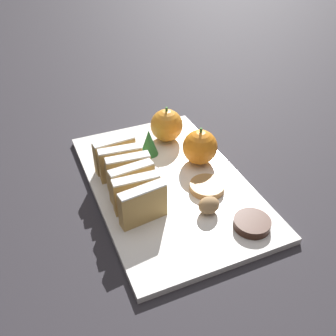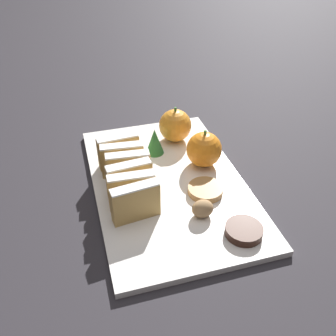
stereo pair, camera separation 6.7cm
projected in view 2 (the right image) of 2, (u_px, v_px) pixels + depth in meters
The scene contains 14 objects.
ground_plane at pixel (168, 186), 0.70m from camera, with size 6.00×6.00×0.00m, color #28262B.
serving_platter at pixel (168, 184), 0.69m from camera, with size 0.27×0.42×0.01m.
stollen_slice_front at pixel (136, 202), 0.59m from camera, with size 0.08×0.03×0.06m.
stollen_slice_second at pixel (132, 190), 0.62m from camera, with size 0.08×0.02×0.06m.
stollen_slice_third at pixel (129, 179), 0.64m from camera, with size 0.08×0.03×0.06m.
stollen_slice_fourth at pixel (128, 169), 0.67m from camera, with size 0.08×0.03×0.06m.
stollen_slice_fifth at pixel (122, 160), 0.69m from camera, with size 0.08×0.03×0.06m.
stollen_slice_sixth at pixel (119, 151), 0.71m from camera, with size 0.08×0.03×0.06m.
orange_near at pixel (175, 125), 0.78m from camera, with size 0.07×0.07×0.08m.
orange_far at pixel (204, 149), 0.71m from camera, with size 0.07×0.07×0.08m.
walnut at pixel (203, 209), 0.61m from camera, with size 0.04×0.03×0.03m.
chocolate_cookie at pixel (244, 231), 0.58m from camera, with size 0.06×0.06×0.01m.
gingerbread_cookie at pixel (205, 190), 0.66m from camera, with size 0.06×0.06×0.01m.
evergreen_sprig at pixel (156, 141), 0.75m from camera, with size 0.04×0.04×0.05m.
Camera 2 is at (-0.15, -0.52, 0.45)m, focal length 40.00 mm.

